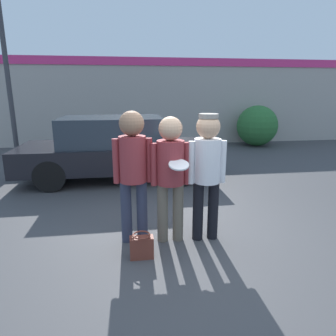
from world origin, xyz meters
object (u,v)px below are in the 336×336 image
(parked_car_near, at_px, (115,148))
(shrub, at_px, (257,126))
(person_middle_with_frisbee, at_px, (170,168))
(street_lamp, at_px, (10,32))
(handbag, at_px, (142,246))
(person_left, at_px, (133,165))
(person_right, at_px, (207,165))

(parked_car_near, bearing_deg, shrub, 35.88)
(person_middle_with_frisbee, bearing_deg, street_lamp, 126.88)
(person_middle_with_frisbee, height_order, shrub, person_middle_with_frisbee)
(parked_car_near, relative_size, street_lamp, 0.79)
(street_lamp, bearing_deg, handbag, -59.37)
(street_lamp, distance_m, handbag, 6.42)
(parked_car_near, distance_m, handbag, 3.81)
(person_left, distance_m, person_right, 1.01)
(person_left, height_order, street_lamp, street_lamp)
(person_middle_with_frisbee, height_order, handbag, person_middle_with_frisbee)
(person_middle_with_frisbee, distance_m, street_lamp, 5.91)
(parked_car_near, distance_m, shrub, 6.58)
(person_middle_with_frisbee, height_order, parked_car_near, person_middle_with_frisbee)
(person_middle_with_frisbee, relative_size, parked_car_near, 0.39)
(handbag, bearing_deg, person_left, 98.28)
(shrub, relative_size, handbag, 4.75)
(person_left, xyz_separation_m, parked_car_near, (-0.33, 3.25, -0.37))
(person_left, bearing_deg, shrub, 54.90)
(person_middle_with_frisbee, bearing_deg, person_right, -2.21)
(person_middle_with_frisbee, xyz_separation_m, parked_car_near, (-0.84, 3.32, -0.32))
(person_right, xyz_separation_m, handbag, (-0.94, -0.40, -0.94))
(parked_car_near, bearing_deg, person_left, -84.13)
(person_left, xyz_separation_m, person_middle_with_frisbee, (0.50, -0.06, -0.05))
(street_lamp, xyz_separation_m, handbag, (2.81, -4.74, -3.30))
(person_right, relative_size, street_lamp, 0.32)
(handbag, bearing_deg, person_right, 23.24)
(shrub, bearing_deg, person_middle_with_frisbee, -122.07)
(person_middle_with_frisbee, distance_m, shrub, 8.47)
(street_lamp, bearing_deg, parked_car_near, -22.71)
(shrub, bearing_deg, person_right, -119.03)
(shrub, bearing_deg, handbag, -122.98)
(person_left, distance_m, person_middle_with_frisbee, 0.51)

